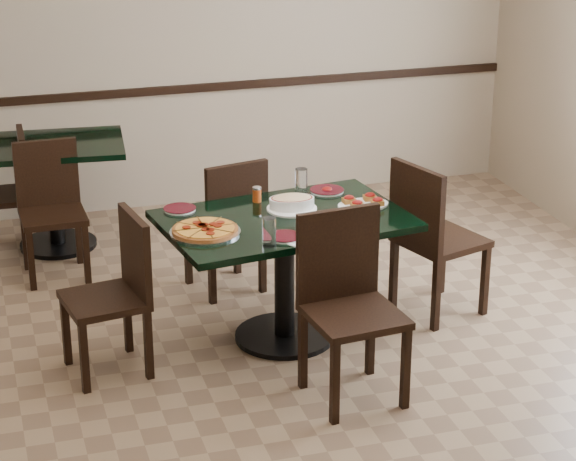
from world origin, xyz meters
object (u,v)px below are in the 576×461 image
object	(u,v)px
lasagna_casserole	(292,202)
bread_basket	(323,222)
main_table	(284,247)
chair_near	(347,294)
chair_far	(230,219)
back_chair_near	(50,202)
back_chair_left	(10,187)
pepperoni_pizza	(205,230)
chair_right	(430,231)
chair_left	(118,286)
back_table	(53,175)
bruschetta_platter	(363,202)

from	to	relation	value
lasagna_casserole	bread_basket	bearing A→B (deg)	-70.27
main_table	chair_near	distance (m)	0.68
chair_far	back_chair_near	size ratio (longest dim) A/B	1.01
chair_far	lasagna_casserole	size ratio (longest dim) A/B	3.09
main_table	back_chair_left	size ratio (longest dim) A/B	1.71
chair_near	back_chair_left	xyz separation A→B (m)	(-1.55, 2.47, -0.08)
lasagna_casserole	chair_near	bearing A→B (deg)	-78.24
back_chair_near	back_chair_left	xyz separation A→B (m)	(-0.23, 0.43, -0.02)
chair_far	lasagna_casserole	distance (m)	0.72
back_chair_near	pepperoni_pizza	bearing A→B (deg)	-66.36
main_table	bread_basket	distance (m)	0.35
back_chair_left	lasagna_casserole	xyz separation A→B (m)	(1.48, -1.70, 0.32)
chair_right	lasagna_casserole	xyz separation A→B (m)	(-0.84, 0.04, 0.25)
lasagna_casserole	chair_right	bearing A→B (deg)	4.29
pepperoni_pizza	bread_basket	xyz separation A→B (m)	(0.63, -0.12, 0.02)
chair_left	pepperoni_pizza	size ratio (longest dim) A/B	2.31
back_table	chair_near	size ratio (longest dim) A/B	1.06
back_chair_near	lasagna_casserole	xyz separation A→B (m)	(1.25, -1.27, 0.31)
chair_right	chair_near	bearing A→B (deg)	115.33
chair_left	pepperoni_pizza	xyz separation A→B (m)	(0.48, -0.02, 0.27)
chair_right	chair_left	xyz separation A→B (m)	(-1.87, -0.16, -0.05)
main_table	back_table	distance (m)	2.13
chair_near	back_table	bearing A→B (deg)	110.58
main_table	chair_left	world-z (taller)	chair_left
chair_right	pepperoni_pizza	distance (m)	1.42
back_chair_near	chair_left	bearing A→B (deg)	-83.13
bread_basket	bruschetta_platter	distance (m)	0.43
lasagna_casserole	chair_left	bearing A→B (deg)	-162.20
chair_far	chair_left	distance (m)	1.15
chair_right	bread_basket	distance (m)	0.86
bread_basket	bruschetta_platter	bearing A→B (deg)	11.04
main_table	chair_right	distance (m)	0.92
main_table	chair_far	size ratio (longest dim) A/B	1.65
chair_left	back_chair_left	distance (m)	1.95
chair_left	chair_near	bearing A→B (deg)	52.99
chair_far	chair_near	xyz separation A→B (m)	(0.28, -1.38, 0.06)
back_table	bruschetta_platter	distance (m)	2.40
back_table	back_chair_near	bearing A→B (deg)	-92.24
back_table	chair_right	world-z (taller)	chair_right
chair_left	bruschetta_platter	size ratio (longest dim) A/B	2.87
chair_left	back_table	bearing A→B (deg)	175.43
chair_far	chair_right	size ratio (longest dim) A/B	0.92
back_table	chair_near	world-z (taller)	chair_near
back_chair_near	back_table	bearing A→B (deg)	80.43
chair_near	bruschetta_platter	bearing A→B (deg)	57.94
chair_far	pepperoni_pizza	xyz separation A→B (m)	(-0.33, -0.83, 0.28)
back_chair_left	bread_basket	world-z (taller)	back_chair_left
back_chair_left	pepperoni_pizza	bearing A→B (deg)	26.90
chair_near	back_chair_near	size ratio (longest dim) A/B	1.12
chair_right	chair_left	world-z (taller)	chair_right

